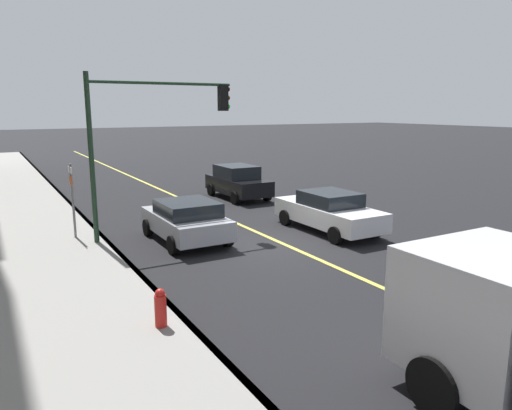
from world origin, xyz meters
TOP-DOWN VIEW (x-y plane):
  - ground at (0.00, 0.00)m, footprint 200.00×200.00m
  - sidewalk_slab at (0.00, 6.96)m, footprint 80.00×3.88m
  - curb_edge at (0.00, 5.10)m, footprint 80.00×0.16m
  - lane_stripe_center at (0.00, 0.00)m, footprint 80.00×0.16m
  - car_white at (0.47, -2.38)m, footprint 4.57×1.98m
  - car_black at (7.96, -2.55)m, footprint 4.06×1.96m
  - car_silver at (1.76, 2.64)m, footprint 3.86×2.08m
  - traffic_light_mast at (2.61, 3.47)m, footprint 0.28×4.97m
  - street_sign_post at (3.57, 5.92)m, footprint 0.60×0.08m
  - fire_hydrant at (-4.36, 5.62)m, footprint 0.24×0.24m

SIDE VIEW (x-z plane):
  - ground at x=0.00m, z-range 0.00..0.00m
  - lane_stripe_center at x=0.00m, z-range 0.00..0.01m
  - sidewalk_slab at x=0.00m, z-range 0.00..0.15m
  - curb_edge at x=0.00m, z-range 0.00..0.15m
  - fire_hydrant at x=-4.36m, z-range 0.00..0.94m
  - car_silver at x=1.76m, z-range 0.04..1.44m
  - car_white at x=0.47m, z-range 0.01..1.48m
  - car_black at x=7.96m, z-range 0.02..1.64m
  - street_sign_post at x=3.57m, z-range 0.24..2.88m
  - traffic_light_mast at x=2.61m, z-range 1.08..6.61m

